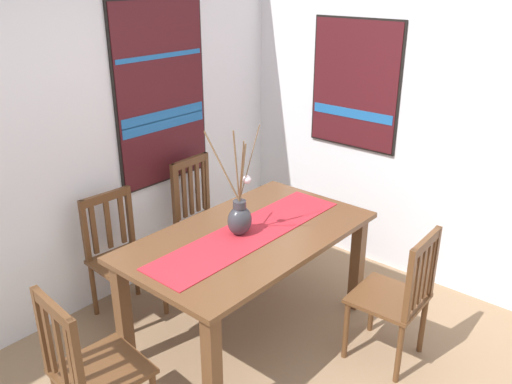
{
  "coord_description": "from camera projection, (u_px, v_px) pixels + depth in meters",
  "views": [
    {
      "loc": [
        -1.92,
        -1.34,
        2.32
      ],
      "look_at": [
        0.46,
        0.7,
        1.02
      ],
      "focal_mm": 37.29,
      "sensor_mm": 36.0,
      "label": 1
    }
  ],
  "objects": [
    {
      "name": "wall_back",
      "position": [
        85.0,
        124.0,
        3.64
      ],
      "size": [
        6.4,
        0.12,
        2.7
      ],
      "primitive_type": "cube",
      "color": "silver",
      "rests_on": "ground_plane"
    },
    {
      "name": "wall_side",
      "position": [
        457.0,
        117.0,
        3.82
      ],
      "size": [
        0.12,
        6.4,
        2.7
      ],
      "primitive_type": "cube",
      "color": "silver",
      "rests_on": "ground_plane"
    },
    {
      "name": "dining_table",
      "position": [
        249.0,
        249.0,
        3.44
      ],
      "size": [
        1.64,
        0.94,
        0.77
      ],
      "color": "brown",
      "rests_on": "ground_plane"
    },
    {
      "name": "table_runner",
      "position": [
        249.0,
        233.0,
        3.4
      ],
      "size": [
        1.51,
        0.36,
        0.01
      ],
      "primitive_type": "cube",
      "color": "#B7232D",
      "rests_on": "dining_table"
    },
    {
      "name": "centerpiece_vase",
      "position": [
        240.0,
        216.0,
        3.34
      ],
      "size": [
        0.23,
        0.32,
        0.72
      ],
      "color": "#333338",
      "rests_on": "dining_table"
    },
    {
      "name": "chair_0",
      "position": [
        203.0,
        216.0,
        4.29
      ],
      "size": [
        0.44,
        0.44,
        0.96
      ],
      "color": "brown",
      "rests_on": "ground_plane"
    },
    {
      "name": "chair_1",
      "position": [
        398.0,
        295.0,
        3.26
      ],
      "size": [
        0.44,
        0.44,
        0.91
      ],
      "color": "brown",
      "rests_on": "ground_plane"
    },
    {
      "name": "chair_2",
      "position": [
        121.0,
        255.0,
        3.75
      ],
      "size": [
        0.44,
        0.44,
        0.9
      ],
      "color": "brown",
      "rests_on": "ground_plane"
    },
    {
      "name": "chair_3",
      "position": [
        91.0,
        370.0,
        2.66
      ],
      "size": [
        0.45,
        0.45,
        0.93
      ],
      "color": "brown",
      "rests_on": "ground_plane"
    },
    {
      "name": "painting_on_back_wall",
      "position": [
        161.0,
        94.0,
        4.0
      ],
      "size": [
        0.85,
        0.05,
        1.38
      ],
      "color": "black"
    },
    {
      "name": "painting_on_side_wall",
      "position": [
        355.0,
        85.0,
        4.21
      ],
      "size": [
        0.05,
        0.78,
        1.02
      ],
      "color": "black"
    }
  ]
}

